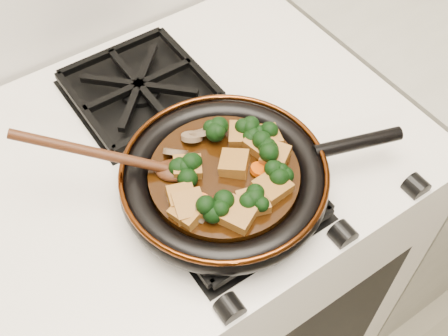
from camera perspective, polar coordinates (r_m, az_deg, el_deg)
stove at (r=1.30m, az=-3.06°, el=-10.32°), size 0.76×0.60×0.90m
burner_grate_front at (r=0.84m, az=0.73°, el=-3.05°), size 0.23×0.23×0.03m
burner_grate_back at (r=1.00m, az=-8.57°, el=7.97°), size 0.23×0.23×0.03m
skillet at (r=0.83m, az=0.16°, el=-1.05°), size 0.42×0.31×0.05m
braising_sauce at (r=0.82m, az=0.00°, el=-0.89°), size 0.22×0.22×0.02m
tofu_cube_0 at (r=0.81m, az=1.06°, el=0.42°), size 0.06×0.06×0.03m
tofu_cube_1 at (r=0.76m, az=1.48°, el=-4.85°), size 0.06×0.06×0.03m
tofu_cube_2 at (r=0.79m, az=4.90°, el=-2.01°), size 0.05×0.05×0.03m
tofu_cube_3 at (r=0.84m, az=3.68°, el=2.33°), size 0.05×0.05×0.03m
tofu_cube_4 at (r=0.85m, az=4.34°, el=3.05°), size 0.05×0.05×0.03m
tofu_cube_5 at (r=0.77m, az=-3.71°, el=-4.51°), size 0.05×0.05×0.03m
tofu_cube_6 at (r=0.78m, az=-4.35°, el=-2.98°), size 0.05×0.05×0.02m
tofu_cube_7 at (r=0.85m, az=1.84°, el=3.37°), size 0.06×0.06×0.03m
tofu_cube_8 at (r=0.82m, az=5.22°, el=1.15°), size 0.06×0.05×0.03m
tofu_cube_9 at (r=0.77m, az=-3.54°, el=-3.98°), size 0.05×0.06×0.03m
tofu_cube_10 at (r=0.81m, az=-3.73°, el=0.00°), size 0.05×0.05×0.03m
tofu_cube_11 at (r=0.78m, az=3.00°, el=-3.53°), size 0.05×0.05×0.03m
broccoli_floret_0 at (r=0.80m, az=5.12°, el=-0.89°), size 0.09×0.08×0.07m
broccoli_floret_1 at (r=0.76m, az=-0.73°, el=-4.13°), size 0.07×0.07×0.06m
broccoli_floret_2 at (r=0.80m, az=-3.75°, el=-0.38°), size 0.09×0.08×0.06m
broccoli_floret_3 at (r=0.77m, az=3.00°, el=-3.90°), size 0.08×0.09×0.06m
broccoli_floret_4 at (r=0.85m, az=2.93°, el=3.74°), size 0.06×0.07×0.06m
broccoli_floret_5 at (r=0.84m, az=3.90°, el=3.18°), size 0.07×0.06×0.06m
broccoli_floret_6 at (r=0.82m, az=4.64°, el=1.62°), size 0.07×0.07×0.07m
broccoli_floret_7 at (r=0.84m, az=-0.52°, el=3.57°), size 0.08×0.08×0.06m
carrot_coin_0 at (r=0.77m, az=-4.16°, el=-4.48°), size 0.03×0.03×0.01m
carrot_coin_1 at (r=0.84m, az=5.43°, el=1.80°), size 0.03×0.03×0.02m
carrot_coin_2 at (r=0.80m, az=4.69°, el=-1.02°), size 0.03×0.03×0.01m
carrot_coin_3 at (r=0.78m, az=-2.43°, el=-3.51°), size 0.03×0.03×0.01m
carrot_coin_4 at (r=0.78m, az=2.04°, el=-3.29°), size 0.03×0.03×0.01m
carrot_coin_5 at (r=0.81m, az=3.59°, el=-0.17°), size 0.03×0.03×0.01m
mushroom_slice_0 at (r=0.77m, az=-2.27°, el=-4.51°), size 0.04×0.03×0.03m
mushroom_slice_1 at (r=0.85m, az=-3.27°, el=3.18°), size 0.05×0.05×0.02m
mushroom_slice_2 at (r=0.81m, az=5.57°, el=-0.42°), size 0.03×0.04×0.03m
mushroom_slice_3 at (r=0.85m, az=-2.36°, el=3.61°), size 0.04×0.04×0.03m
mushroom_slice_4 at (r=0.83m, az=-4.95°, el=1.61°), size 0.05×0.05×0.03m
wooden_spoon at (r=0.81m, az=-9.53°, el=0.77°), size 0.13×0.11×0.23m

